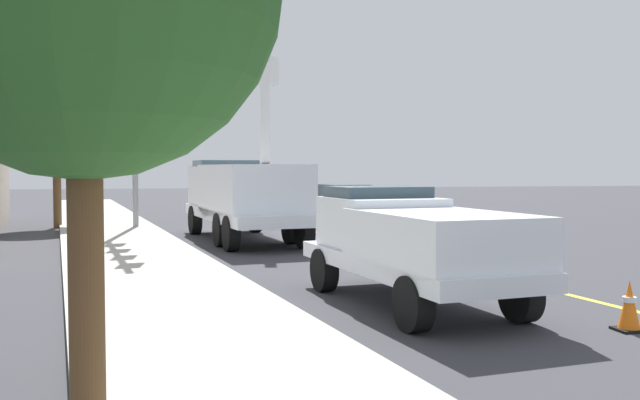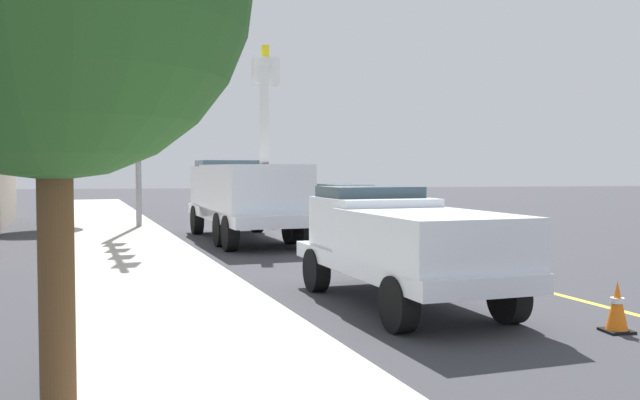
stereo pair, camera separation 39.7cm
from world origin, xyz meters
name	(u,v)px [view 2 (the right image)]	position (x,y,z in m)	size (l,w,h in m)	color
ground	(329,235)	(0.00, 0.00, 0.00)	(120.00, 120.00, 0.00)	#38383D
sidewalk_far_side	(121,240)	(-1.13, 7.13, 0.06)	(60.00, 3.60, 0.12)	#B2ADA3
lane_centre_stripe	(329,235)	(0.00, 0.00, 0.00)	(50.00, 0.16, 0.01)	yellow
utility_bucket_truck	(245,192)	(-1.23, 3.11, 1.61)	(8.49, 3.75, 6.67)	white
service_pickup_truck	(403,242)	(-13.07, 1.25, 1.12)	(5.86, 2.95, 2.06)	white
passing_minivan	(343,200)	(5.81, -1.78, 0.97)	(5.04, 2.63, 1.69)	black
traffic_cone_leading	(617,307)	(-15.56, -1.27, 0.37)	(0.40, 0.40, 0.76)	black
traffic_cone_mid_front	(366,244)	(-6.31, 0.21, 0.35)	(0.40, 0.40, 0.70)	black
traffic_cone_mid_rear	(273,218)	(3.22, 1.64, 0.42)	(0.40, 0.40, 0.85)	black
traffic_signal_mast	(144,81)	(1.30, 6.48, 5.51)	(7.09, 1.38, 7.71)	gray
street_tree_right	(61,133)	(5.27, 10.04, 3.83)	(3.09, 3.09, 5.40)	brown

